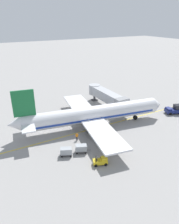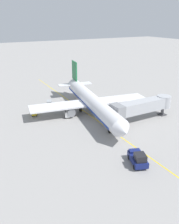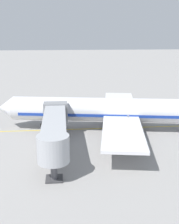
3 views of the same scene
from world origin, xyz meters
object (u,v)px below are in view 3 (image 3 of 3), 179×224
Objects in this scene: baggage_tug_lead at (113,114)px; baggage_cart_second_in_train at (161,110)px; parked_airliner at (116,111)px; jet_bridge at (55,128)px; baggage_cart_front at (146,110)px; ground_crew_wing_walker at (146,117)px; baggage_tug_trailing at (132,105)px.

baggage_tug_lead is 0.94× the size of baggage_cart_second_in_train.
parked_airliner is 12.55m from jet_bridge.
parked_airliner is 12.71× the size of baggage_cart_front.
baggage_cart_second_in_train is at bearing -50.42° from jet_bridge.
baggage_tug_trailing is at bearing 0.73° from ground_crew_wing_walker.
jet_bridge reaches higher than baggage_cart_second_in_train.
baggage_tug_trailing is 5.08m from baggage_cart_front.
parked_airliner is 6.77m from baggage_tug_lead.
ground_crew_wing_walker is (12.06, -15.13, -2.51)m from jet_bridge.
baggage_tug_trailing is at bearing -24.09° from parked_airliner.
ground_crew_wing_walker is at bearing -58.18° from parked_airliner.
ground_crew_wing_walker reaches higher than baggage_tug_trailing.
baggage_tug_lead is 6.60m from baggage_cart_front.
jet_bridge reaches higher than baggage_tug_trailing.
parked_airliner is at bearing 121.82° from ground_crew_wing_walker.
ground_crew_wing_walker is (-4.29, 1.21, 0.00)m from baggage_cart_front.
baggage_cart_front is at bearing -44.98° from jet_bridge.
ground_crew_wing_walker is at bearing -51.44° from jet_bridge.
baggage_cart_front is at bearing -41.70° from parked_airliner.
jet_bridge is 5.92× the size of baggage_tug_trailing.
jet_bridge is 19.52m from ground_crew_wing_walker.
baggage_tug_trailing is at bearing -35.25° from jet_bridge.
parked_airliner is 13.57× the size of baggage_tug_lead.
ground_crew_wing_walker is (-2.64, -5.18, 0.24)m from baggage_tug_lead.
baggage_tug_trailing is 1.63× the size of ground_crew_wing_walker.
baggage_cart_front is 2.93m from baggage_cart_second_in_train.
baggage_cart_second_in_train is at bearing -98.78° from baggage_cart_front.
parked_airliner is 10.84m from baggage_cart_front.
baggage_cart_second_in_train is at bearing -82.60° from baggage_tug_lead.
baggage_cart_front is at bearing -15.71° from ground_crew_wing_walker.
ground_crew_wing_walker is at bearing 133.10° from baggage_cart_second_in_train.
baggage_cart_front is (-4.90, -1.32, 0.24)m from baggage_tug_trailing.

